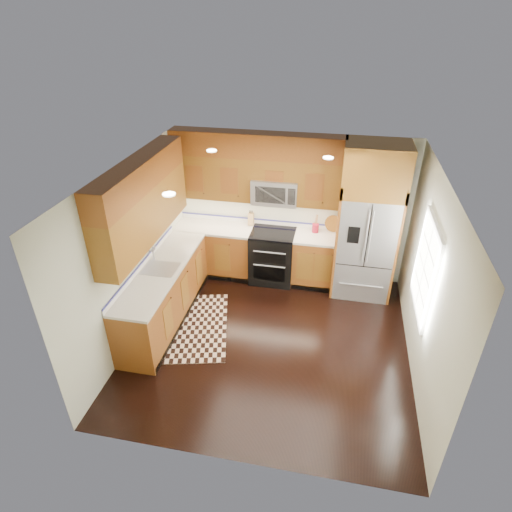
% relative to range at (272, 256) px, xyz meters
% --- Properties ---
extents(ground, '(4.00, 4.00, 0.00)m').
position_rel_range_xyz_m(ground, '(0.25, -1.67, -0.47)').
color(ground, black).
rests_on(ground, ground).
extents(wall_back, '(4.00, 0.02, 2.60)m').
position_rel_range_xyz_m(wall_back, '(0.25, 0.33, 0.83)').
color(wall_back, silver).
rests_on(wall_back, ground).
extents(wall_left, '(0.02, 4.00, 2.60)m').
position_rel_range_xyz_m(wall_left, '(-1.75, -1.67, 0.83)').
color(wall_left, silver).
rests_on(wall_left, ground).
extents(wall_right, '(0.02, 4.00, 2.60)m').
position_rel_range_xyz_m(wall_right, '(2.25, -1.67, 0.83)').
color(wall_right, silver).
rests_on(wall_right, ground).
extents(window, '(0.04, 1.10, 1.30)m').
position_rel_range_xyz_m(window, '(2.23, -1.47, 0.93)').
color(window, white).
rests_on(window, ground).
extents(base_cabinets, '(2.85, 3.00, 0.90)m').
position_rel_range_xyz_m(base_cabinets, '(-0.98, -0.77, -0.02)').
color(base_cabinets, brown).
rests_on(base_cabinets, ground).
extents(countertop, '(2.86, 3.01, 0.04)m').
position_rel_range_xyz_m(countertop, '(-0.84, -0.65, 0.45)').
color(countertop, beige).
rests_on(countertop, base_cabinets).
extents(upper_cabinets, '(2.85, 3.00, 1.15)m').
position_rel_range_xyz_m(upper_cabinets, '(-0.90, -0.58, 1.56)').
color(upper_cabinets, brown).
rests_on(upper_cabinets, ground).
extents(range, '(0.76, 0.67, 0.95)m').
position_rel_range_xyz_m(range, '(0.00, 0.00, 0.00)').
color(range, black).
rests_on(range, ground).
extents(microwave, '(0.76, 0.40, 0.42)m').
position_rel_range_xyz_m(microwave, '(-0.00, 0.13, 1.19)').
color(microwave, '#B2B2B7').
rests_on(microwave, ground).
extents(refrigerator, '(0.98, 0.75, 2.60)m').
position_rel_range_xyz_m(refrigerator, '(1.55, -0.04, 0.83)').
color(refrigerator, '#B2B2B7').
rests_on(refrigerator, ground).
extents(sink_faucet, '(0.54, 0.44, 0.37)m').
position_rel_range_xyz_m(sink_faucet, '(-1.48, -1.44, 0.52)').
color(sink_faucet, '#B2B2B7').
rests_on(sink_faucet, countertop).
extents(rug, '(1.33, 1.81, 0.01)m').
position_rel_range_xyz_m(rug, '(-0.95, -1.57, -0.46)').
color(rug, black).
rests_on(rug, ground).
extents(knife_block, '(0.10, 0.14, 0.27)m').
position_rel_range_xyz_m(knife_block, '(-0.44, 0.25, 0.58)').
color(knife_block, '#A48150').
rests_on(knife_block, countertop).
extents(utensil_crock, '(0.15, 0.15, 0.32)m').
position_rel_range_xyz_m(utensil_crock, '(0.71, 0.18, 0.58)').
color(utensil_crock, maroon).
rests_on(utensil_crock, countertop).
extents(cutting_board, '(0.36, 0.36, 0.02)m').
position_rel_range_xyz_m(cutting_board, '(1.00, 0.27, 0.48)').
color(cutting_board, brown).
rests_on(cutting_board, countertop).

